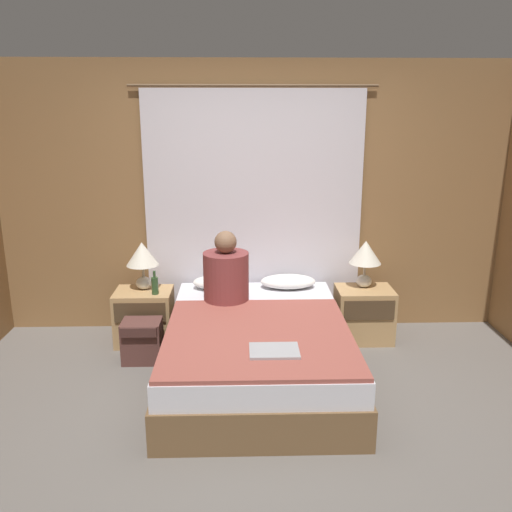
{
  "coord_description": "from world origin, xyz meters",
  "views": [
    {
      "loc": [
        -0.12,
        -3.29,
        2.08
      ],
      "look_at": [
        0.0,
        0.91,
        0.92
      ],
      "focal_mm": 38.0,
      "sensor_mm": 36.0,
      "label": 1
    }
  ],
  "objects_px": {
    "nightstand_right": "(364,314)",
    "beer_bottle_on_left_stand": "(155,285)",
    "laptop_on_bed": "(274,351)",
    "lamp_right": "(365,256)",
    "pillow_right": "(288,281)",
    "nightstand_left": "(144,316)",
    "lamp_left": "(142,257)",
    "bed": "(257,351)",
    "backpack_on_floor": "(142,338)",
    "person_left_in_bed": "(226,274)",
    "pillow_left": "(221,282)"
  },
  "relations": [
    {
      "from": "nightstand_left",
      "to": "beer_bottle_on_left_stand",
      "type": "bearing_deg",
      "value": -33.38
    },
    {
      "from": "bed",
      "to": "lamp_right",
      "type": "bearing_deg",
      "value": 38.04
    },
    {
      "from": "nightstand_right",
      "to": "lamp_right",
      "type": "relative_size",
      "value": 1.17
    },
    {
      "from": "lamp_left",
      "to": "lamp_right",
      "type": "distance_m",
      "value": 2.01
    },
    {
      "from": "lamp_right",
      "to": "beer_bottle_on_left_stand",
      "type": "height_order",
      "value": "lamp_right"
    },
    {
      "from": "lamp_left",
      "to": "beer_bottle_on_left_stand",
      "type": "relative_size",
      "value": 2.04
    },
    {
      "from": "bed",
      "to": "laptop_on_bed",
      "type": "bearing_deg",
      "value": -80.78
    },
    {
      "from": "bed",
      "to": "person_left_in_bed",
      "type": "height_order",
      "value": "person_left_in_bed"
    },
    {
      "from": "nightstand_left",
      "to": "lamp_right",
      "type": "relative_size",
      "value": 1.17
    },
    {
      "from": "nightstand_right",
      "to": "pillow_right",
      "type": "bearing_deg",
      "value": 171.19
    },
    {
      "from": "nightstand_right",
      "to": "lamp_left",
      "type": "xyz_separation_m",
      "value": [
        -2.01,
        0.06,
        0.54
      ]
    },
    {
      "from": "nightstand_left",
      "to": "backpack_on_floor",
      "type": "height_order",
      "value": "nightstand_left"
    },
    {
      "from": "nightstand_left",
      "to": "laptop_on_bed",
      "type": "xyz_separation_m",
      "value": [
        1.1,
        -1.31,
        0.27
      ]
    },
    {
      "from": "nightstand_left",
      "to": "backpack_on_floor",
      "type": "distance_m",
      "value": 0.39
    },
    {
      "from": "lamp_left",
      "to": "backpack_on_floor",
      "type": "bearing_deg",
      "value": -84.43
    },
    {
      "from": "bed",
      "to": "backpack_on_floor",
      "type": "relative_size",
      "value": 5.66
    },
    {
      "from": "bed",
      "to": "backpack_on_floor",
      "type": "bearing_deg",
      "value": 160.91
    },
    {
      "from": "bed",
      "to": "beer_bottle_on_left_stand",
      "type": "relative_size",
      "value": 9.51
    },
    {
      "from": "lamp_left",
      "to": "laptop_on_bed",
      "type": "distance_m",
      "value": 1.78
    },
    {
      "from": "nightstand_right",
      "to": "backpack_on_floor",
      "type": "height_order",
      "value": "nightstand_right"
    },
    {
      "from": "nightstand_left",
      "to": "bed",
      "type": "bearing_deg",
      "value": -35.69
    },
    {
      "from": "bed",
      "to": "pillow_right",
      "type": "distance_m",
      "value": 0.93
    },
    {
      "from": "backpack_on_floor",
      "to": "pillow_left",
      "type": "bearing_deg",
      "value": 37.4
    },
    {
      "from": "lamp_right",
      "to": "backpack_on_floor",
      "type": "xyz_separation_m",
      "value": [
        -1.96,
        -0.45,
        -0.59
      ]
    },
    {
      "from": "nightstand_right",
      "to": "beer_bottle_on_left_stand",
      "type": "height_order",
      "value": "beer_bottle_on_left_stand"
    },
    {
      "from": "lamp_left",
      "to": "pillow_left",
      "type": "distance_m",
      "value": 0.74
    },
    {
      "from": "pillow_right",
      "to": "bed",
      "type": "bearing_deg",
      "value": -110.53
    },
    {
      "from": "lamp_left",
      "to": "person_left_in_bed",
      "type": "bearing_deg",
      "value": -23.03
    },
    {
      "from": "bed",
      "to": "backpack_on_floor",
      "type": "height_order",
      "value": "bed"
    },
    {
      "from": "bed",
      "to": "pillow_left",
      "type": "xyz_separation_m",
      "value": [
        -0.31,
        0.83,
        0.3
      ]
    },
    {
      "from": "laptop_on_bed",
      "to": "pillow_right",
      "type": "bearing_deg",
      "value": 81.44
    },
    {
      "from": "pillow_left",
      "to": "lamp_right",
      "type": "bearing_deg",
      "value": -1.89
    },
    {
      "from": "bed",
      "to": "lamp_left",
      "type": "distance_m",
      "value": 1.39
    },
    {
      "from": "nightstand_right",
      "to": "laptop_on_bed",
      "type": "xyz_separation_m",
      "value": [
        -0.91,
        -1.31,
        0.27
      ]
    },
    {
      "from": "nightstand_right",
      "to": "beer_bottle_on_left_stand",
      "type": "distance_m",
      "value": 1.91
    },
    {
      "from": "backpack_on_floor",
      "to": "lamp_left",
      "type": "bearing_deg",
      "value": 95.57
    },
    {
      "from": "bed",
      "to": "lamp_right",
      "type": "distance_m",
      "value": 1.39
    },
    {
      "from": "person_left_in_bed",
      "to": "beer_bottle_on_left_stand",
      "type": "relative_size",
      "value": 2.92
    },
    {
      "from": "pillow_right",
      "to": "person_left_in_bed",
      "type": "xyz_separation_m",
      "value": [
        -0.56,
        -0.36,
        0.19
      ]
    },
    {
      "from": "laptop_on_bed",
      "to": "backpack_on_floor",
      "type": "relative_size",
      "value": 0.93
    },
    {
      "from": "nightstand_right",
      "to": "backpack_on_floor",
      "type": "distance_m",
      "value": 2.0
    },
    {
      "from": "lamp_left",
      "to": "laptop_on_bed",
      "type": "xyz_separation_m",
      "value": [
        1.1,
        -1.38,
        -0.28
      ]
    },
    {
      "from": "nightstand_right",
      "to": "pillow_left",
      "type": "height_order",
      "value": "pillow_left"
    },
    {
      "from": "lamp_left",
      "to": "pillow_left",
      "type": "bearing_deg",
      "value": 3.57
    },
    {
      "from": "backpack_on_floor",
      "to": "beer_bottle_on_left_stand",
      "type": "bearing_deg",
      "value": 75.67
    },
    {
      "from": "nightstand_left",
      "to": "lamp_left",
      "type": "bearing_deg",
      "value": 90.0
    },
    {
      "from": "lamp_left",
      "to": "lamp_right",
      "type": "bearing_deg",
      "value": 0.0
    },
    {
      "from": "laptop_on_bed",
      "to": "lamp_right",
      "type": "bearing_deg",
      "value": 56.64
    },
    {
      "from": "nightstand_left",
      "to": "lamp_left",
      "type": "xyz_separation_m",
      "value": [
        -0.0,
        0.06,
        0.54
      ]
    },
    {
      "from": "pillow_right",
      "to": "laptop_on_bed",
      "type": "height_order",
      "value": "pillow_right"
    }
  ]
}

